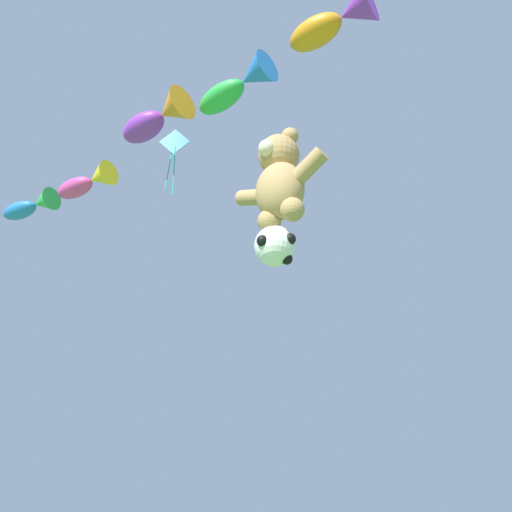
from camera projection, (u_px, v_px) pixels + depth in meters
teddy_bear_kite at (279, 179)px, 9.96m from camera, size 2.24×0.99×2.28m
soccer_ball_kite at (275, 246)px, 9.57m from camera, size 0.89×0.88×0.82m
fish_kite_tangerine at (335, 21)px, 11.28m from camera, size 2.11×1.06×0.90m
fish_kite_emerald at (238, 86)px, 12.79m from camera, size 2.33×0.90×0.87m
fish_kite_violet at (157, 118)px, 13.85m from camera, size 2.34×1.09×1.00m
fish_kite_magenta at (87, 182)px, 14.92m from camera, size 2.18×1.08×0.77m
fish_kite_cobalt at (31, 206)px, 16.09m from camera, size 2.22×1.20×0.76m
diamond_kite at (174, 149)px, 14.82m from camera, size 0.73×0.62×2.51m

